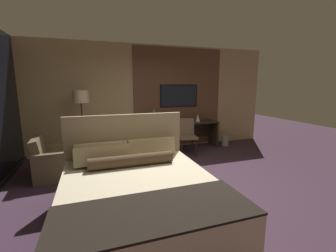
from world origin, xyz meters
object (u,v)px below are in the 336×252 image
Objects in this scene: bed at (138,196)px; vase_tall at (153,117)px; armchair_by_window at (58,162)px; floor_lamp at (81,102)px; vase_short at (198,118)px; tv at (179,96)px; desk at (182,130)px; waste_bin at (225,141)px; desk_chair at (187,133)px.

bed reaches higher than vase_tall.
armchair_by_window is 0.58× the size of floor_lamp.
armchair_by_window is at bearing -155.81° from vase_tall.
vase_tall is at bearing 177.17° from vase_short.
floor_lamp is (-2.56, -0.40, -0.09)m from tv.
desk is (1.84, 3.03, 0.16)m from bed.
vase_short is (1.26, -0.06, -0.08)m from vase_tall.
floor_lamp is at bearing -32.47° from armchair_by_window.
vase_tall is at bearing 176.09° from waste_bin.
floor_lamp reaches higher than bed.
waste_bin is (3.86, 0.01, -1.22)m from floor_lamp.
armchair_by_window is 3.63m from vase_short.
vase_short is at bearing 52.06° from bed.
vase_short is at bearing -78.64° from armchair_by_window.
floor_lamp is at bearing -179.17° from desk_chair.
desk_chair is 2.96m from armchair_by_window.
armchair_by_window is at bearing -157.74° from tv.
armchair_by_window is 4.40m from waste_bin.
armchair_by_window is at bearing -168.98° from waste_bin.
tv is (-0.00, 0.21, 0.94)m from desk.
vase_short is at bearing 174.50° from waste_bin.
armchair_by_window is at bearing -161.30° from desk.
waste_bin is (1.31, -0.18, -0.37)m from desk.
vase_tall is at bearing 71.16° from bed.
vase_short is (0.45, -0.31, -0.61)m from tv.
desk is 1.25× the size of floor_lamp.
floor_lamp is at bearing -171.01° from tv.
vase_tall is at bearing -69.41° from armchair_by_window.
vase_short is 0.76× the size of waste_bin.
floor_lamp is (-2.56, -0.19, 0.85)m from desk.
bed is 7.99× the size of waste_bin.
tv reaches higher than vase_tall.
waste_bin is at bearing -5.50° from vase_short.
armchair_by_window is at bearing -118.87° from floor_lamp.
tv is 3.90× the size of waste_bin.
desk_chair is 2.48× the size of vase_tall.
floor_lamp is at bearing 104.22° from bed.
floor_lamp reaches higher than vase_short.
vase_tall is at bearing 152.42° from desk_chair.
vase_short is (3.46, 0.92, 0.58)m from armchair_by_window.
desk_chair is at bearing -163.82° from waste_bin.
desk_chair is at bearing -9.13° from floor_lamp.
floor_lamp is 3.05m from vase_short.
desk is at bearing -74.91° from armchair_by_window.
floor_lamp is at bearing -175.74° from desk.
desk is 0.92m from vase_tall.
desk_chair is 4.32× the size of vase_short.
desk is 9.64× the size of vase_short.
desk_chair is 0.56× the size of floor_lamp.
floor_lamp is (-0.72, 2.84, 1.01)m from bed.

